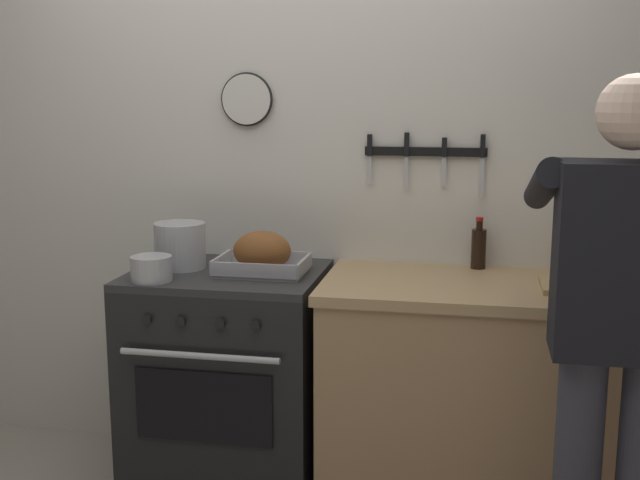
# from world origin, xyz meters

# --- Properties ---
(wall_back) EXTENTS (6.00, 0.13, 2.60)m
(wall_back) POSITION_xyz_m (-0.00, 1.35, 1.30)
(wall_back) COLOR white
(wall_back) RESTS_ON ground
(counter_block) EXTENTS (2.03, 0.65, 0.90)m
(counter_block) POSITION_xyz_m (1.21, 0.99, 0.46)
(counter_block) COLOR tan
(counter_block) RESTS_ON ground
(stove) EXTENTS (0.76, 0.67, 0.90)m
(stove) POSITION_xyz_m (-0.22, 0.99, 0.45)
(stove) COLOR black
(stove) RESTS_ON ground
(person_cook) EXTENTS (0.51, 0.63, 1.66)m
(person_cook) POSITION_xyz_m (1.17, 0.36, 0.95)
(person_cook) COLOR #383842
(person_cook) RESTS_ON ground
(roasting_pan) EXTENTS (0.35, 0.26, 0.17)m
(roasting_pan) POSITION_xyz_m (-0.07, 0.98, 0.98)
(roasting_pan) COLOR #B7B7BC
(roasting_pan) RESTS_ON stove
(stock_pot) EXTENTS (0.21, 0.21, 0.19)m
(stock_pot) POSITION_xyz_m (-0.42, 1.01, 0.99)
(stock_pot) COLOR #B7B7BC
(stock_pot) RESTS_ON stove
(saucepan) EXTENTS (0.16, 0.16, 0.10)m
(saucepan) POSITION_xyz_m (-0.45, 0.78, 0.95)
(saucepan) COLOR #B7B7BC
(saucepan) RESTS_ON stove
(cutting_board) EXTENTS (0.36, 0.24, 0.02)m
(cutting_board) POSITION_xyz_m (1.18, 0.96, 0.91)
(cutting_board) COLOR tan
(cutting_board) RESTS_ON counter_block
(bottle_soy_sauce) EXTENTS (0.06, 0.06, 0.21)m
(bottle_soy_sauce) POSITION_xyz_m (0.77, 1.24, 0.99)
(bottle_soy_sauce) COLOR black
(bottle_soy_sauce) RESTS_ON counter_block
(bottle_vinegar) EXTENTS (0.06, 0.06, 0.24)m
(bottle_vinegar) POSITION_xyz_m (1.08, 1.22, 1.00)
(bottle_vinegar) COLOR #997F4C
(bottle_vinegar) RESTS_ON counter_block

